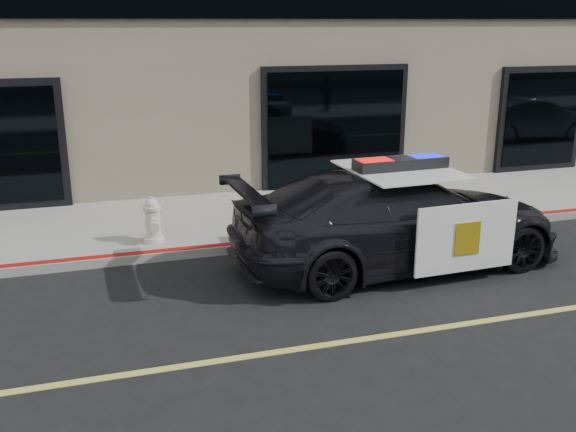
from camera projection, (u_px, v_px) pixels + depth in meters
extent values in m
cube|color=gray|center=(406.00, 203.00, 13.69)|extent=(60.00, 3.50, 0.15)
imported|color=black|center=(398.00, 218.00, 10.25)|extent=(2.65, 5.60, 1.57)
cube|color=white|center=(466.00, 238.00, 9.41)|extent=(1.68, 0.11, 1.05)
cube|color=white|center=(393.00, 199.00, 11.44)|extent=(1.68, 0.11, 1.05)
cube|color=white|center=(400.00, 169.00, 10.02)|extent=(1.65, 1.95, 0.03)
cube|color=gold|center=(468.00, 238.00, 9.38)|extent=(0.42, 0.03, 0.50)
cube|color=black|center=(401.00, 164.00, 9.99)|extent=(1.52, 0.45, 0.18)
cube|color=red|center=(374.00, 165.00, 9.85)|extent=(0.54, 0.36, 0.17)
cube|color=#0C19CC|center=(426.00, 161.00, 10.13)|extent=(0.54, 0.36, 0.17)
cylinder|color=beige|center=(154.00, 239.00, 11.10)|extent=(0.36, 0.36, 0.08)
cylinder|color=beige|center=(153.00, 223.00, 11.02)|extent=(0.26, 0.26, 0.50)
cylinder|color=beige|center=(152.00, 208.00, 10.94)|extent=(0.31, 0.31, 0.06)
sphere|color=beige|center=(152.00, 205.00, 10.92)|extent=(0.23, 0.23, 0.23)
cylinder|color=beige|center=(151.00, 199.00, 10.89)|extent=(0.07, 0.07, 0.07)
cylinder|color=beige|center=(152.00, 216.00, 11.15)|extent=(0.13, 0.12, 0.13)
cylinder|color=beige|center=(154.00, 222.00, 10.84)|extent=(0.13, 0.12, 0.13)
cylinder|color=beige|center=(154.00, 227.00, 10.83)|extent=(0.17, 0.14, 0.17)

